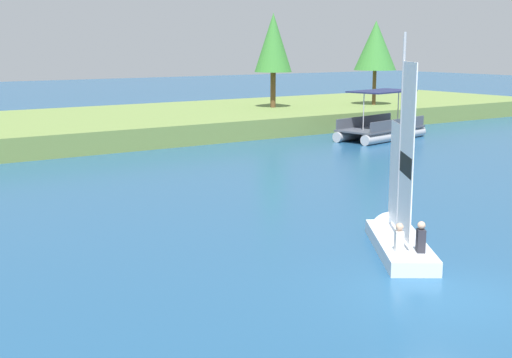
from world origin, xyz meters
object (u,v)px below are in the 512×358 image
at_px(shoreline_tree_midright, 273,43).
at_px(sailboat, 395,229).
at_px(pontoon_boat, 381,127).
at_px(shoreline_tree_right, 376,46).

height_order(shoreline_tree_midright, sailboat, shoreline_tree_midright).
height_order(shoreline_tree_midright, pontoon_boat, shoreline_tree_midright).
xyz_separation_m(shoreline_tree_right, sailboat, (-22.20, -24.08, -5.04)).
height_order(shoreline_tree_right, sailboat, shoreline_tree_right).
xyz_separation_m(shoreline_tree_right, pontoon_boat, (-6.76, -7.69, -4.79)).
bearing_deg(sailboat, shoreline_tree_midright, 5.62).
relative_size(shoreline_tree_right, pontoon_boat, 0.95).
bearing_deg(shoreline_tree_midright, pontoon_boat, -86.07).
height_order(shoreline_tree_right, pontoon_boat, shoreline_tree_right).
bearing_deg(sailboat, shoreline_tree_right, -7.95).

